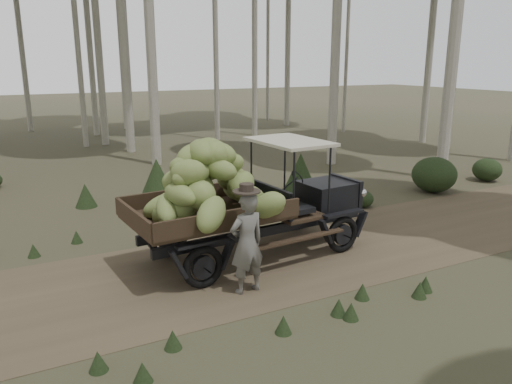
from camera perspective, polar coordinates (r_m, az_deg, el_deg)
ground at (r=9.92m, az=-9.26°, el=-9.82°), size 120.00×120.00×0.00m
dirt_track at (r=9.92m, az=-9.26°, el=-9.80°), size 70.00×4.00×0.01m
banana_truck at (r=10.05m, az=-3.20°, el=0.42°), size 5.49×2.76×2.76m
farmer at (r=8.94m, az=-1.06°, el=-5.74°), size 0.73×0.55×2.04m
undergrowth at (r=7.50m, az=-1.51°, el=-13.65°), size 25.44×21.60×1.34m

